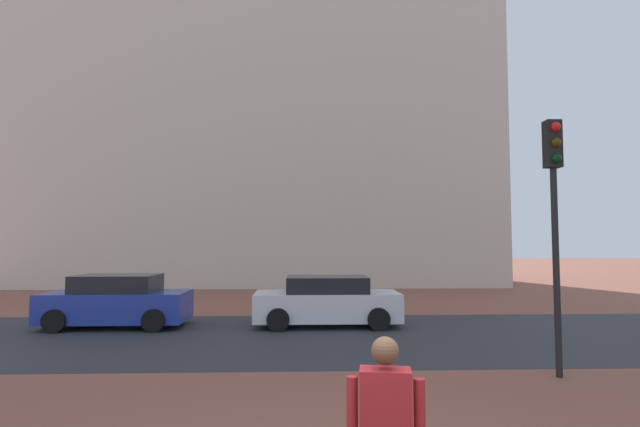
# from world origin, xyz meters

# --- Properties ---
(ground_plane) EXTENTS (120.00, 120.00, 0.00)m
(ground_plane) POSITION_xyz_m (0.00, 10.00, 0.00)
(ground_plane) COLOR brown
(street_asphalt_strip) EXTENTS (120.00, 6.92, 0.00)m
(street_asphalt_strip) POSITION_xyz_m (0.00, 9.23, 0.00)
(street_asphalt_strip) COLOR #2D2D33
(street_asphalt_strip) RESTS_ON ground_plane
(landmark_building) EXTENTS (29.09, 10.46, 33.86)m
(landmark_building) POSITION_xyz_m (-3.27, 26.79, 11.42)
(landmark_building) COLOR beige
(landmark_building) RESTS_ON ground_plane
(car_blue) EXTENTS (4.07, 1.95, 1.52)m
(car_blue) POSITION_xyz_m (-5.84, 10.75, 0.73)
(car_blue) COLOR #23389E
(car_blue) RESTS_ON ground_plane
(car_white) EXTENTS (4.27, 1.94, 1.46)m
(car_white) POSITION_xyz_m (0.34, 10.75, 0.71)
(car_white) COLOR silver
(car_white) RESTS_ON ground_plane
(traffic_light_pole) EXTENTS (0.28, 0.34, 4.78)m
(traffic_light_pole) POSITION_xyz_m (4.33, 5.22, 3.33)
(traffic_light_pole) COLOR black
(traffic_light_pole) RESTS_ON ground_plane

